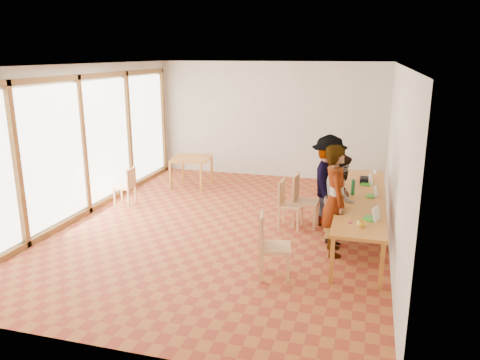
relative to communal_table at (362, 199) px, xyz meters
The scene contains 25 objects.
ground 2.60m from the communal_table, behind, with size 8.00×8.00×0.00m, color #9F5226.
wall_back 4.63m from the communal_table, 123.25° to the left, with size 6.00×0.10×3.00m, color beige.
wall_front 4.94m from the communal_table, 120.84° to the right, with size 6.00×0.10×3.00m, color beige.
wall_right 0.96m from the communal_table, 20.45° to the right, with size 0.10×8.00×3.00m, color beige.
window_wall 5.52m from the communal_table, behind, with size 0.10×8.00×3.00m, color white.
ceiling 3.41m from the communal_table, behind, with size 6.00×8.00×0.04m, color white.
communal_table is the anchor object (origin of this frame).
side_table 4.67m from the communal_table, 151.67° to the left, with size 0.90×0.90×0.75m.
chair_near 2.35m from the communal_table, 122.73° to the right, with size 0.53×0.53×0.52m.
chair_mid 1.17m from the communal_table, 165.73° to the left, with size 0.48×0.48×0.53m.
chair_far 1.40m from the communal_table, behind, with size 0.44×0.44×0.48m.
chair_empty 2.63m from the communal_table, 108.60° to the left, with size 0.56×0.56×0.53m.
chair_spare 4.94m from the communal_table, behind, with size 0.39×0.39×0.44m.
person_near 0.98m from the communal_table, 115.15° to the right, with size 0.66×0.44×1.82m, color gray.
person_mid 0.44m from the communal_table, 145.23° to the right, with size 0.75×0.58×1.54m, color gray.
person_far 0.81m from the communal_table, 145.30° to the left, with size 1.13×0.65×1.74m, color gray.
laptop_near 1.20m from the communal_table, 80.95° to the right, with size 0.28×0.30×0.21m.
laptop_mid 0.21m from the communal_table, 16.08° to the left, with size 0.22×0.24×0.18m.
laptop_far 0.84m from the communal_table, 83.98° to the left, with size 0.24×0.26×0.20m.
yellow_mug 1.55m from the communal_table, 88.83° to the right, with size 0.12×0.12×0.09m, color gold.
green_bottle 0.26m from the communal_table, 159.98° to the left, with size 0.07×0.07×0.28m, color #1C6536.
clear_glass 1.76m from the communal_table, 82.81° to the left, with size 0.07×0.07×0.09m, color silver.
condiment_cup 1.46m from the communal_table, 89.94° to the right, with size 0.08×0.08×0.06m, color white.
pink_phone 1.41m from the communal_table, 95.62° to the right, with size 0.05×0.10×0.01m, color #C83342.
black_pouch 1.01m from the communal_table, 89.65° to the left, with size 0.16×0.26×0.09m, color black.
Camera 1 is at (2.56, -7.99, 3.20)m, focal length 35.00 mm.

